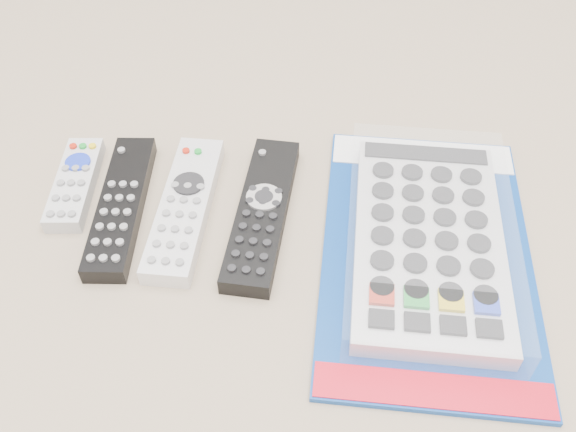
{
  "coord_description": "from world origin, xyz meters",
  "views": [
    {
      "loc": [
        0.06,
        -0.5,
        0.54
      ],
      "look_at": [
        0.05,
        -0.02,
        0.01
      ],
      "focal_mm": 40.0,
      "sensor_mm": 36.0,
      "label": 1
    }
  ],
  "objects_px": {
    "remote_silver_dvd": "(185,207)",
    "remote_slim_black": "(121,205)",
    "remote_large_black": "(262,212)",
    "jumbo_remote_packaged": "(429,239)",
    "remote_small_grey": "(75,183)"
  },
  "relations": [
    {
      "from": "remote_silver_dvd",
      "to": "remote_slim_black",
      "type": "bearing_deg",
      "value": -176.38
    },
    {
      "from": "remote_slim_black",
      "to": "remote_large_black",
      "type": "distance_m",
      "value": 0.16
    },
    {
      "from": "remote_slim_black",
      "to": "jumbo_remote_packaged",
      "type": "relative_size",
      "value": 0.55
    },
    {
      "from": "remote_slim_black",
      "to": "remote_large_black",
      "type": "bearing_deg",
      "value": -3.08
    },
    {
      "from": "remote_silver_dvd",
      "to": "remote_small_grey",
      "type": "bearing_deg",
      "value": 169.37
    },
    {
      "from": "remote_silver_dvd",
      "to": "remote_large_black",
      "type": "relative_size",
      "value": 0.95
    },
    {
      "from": "remote_small_grey",
      "to": "remote_silver_dvd",
      "type": "distance_m",
      "value": 0.14
    },
    {
      "from": "remote_large_black",
      "to": "jumbo_remote_packaged",
      "type": "xyz_separation_m",
      "value": [
        0.18,
        -0.04,
        0.01
      ]
    },
    {
      "from": "remote_small_grey",
      "to": "jumbo_remote_packaged",
      "type": "distance_m",
      "value": 0.41
    },
    {
      "from": "remote_small_grey",
      "to": "jumbo_remote_packaged",
      "type": "xyz_separation_m",
      "value": [
        0.4,
        -0.08,
        0.01
      ]
    },
    {
      "from": "remote_slim_black",
      "to": "jumbo_remote_packaged",
      "type": "bearing_deg",
      "value": -9.02
    },
    {
      "from": "remote_silver_dvd",
      "to": "remote_large_black",
      "type": "xyz_separation_m",
      "value": [
        0.09,
        -0.01,
        0.0
      ]
    },
    {
      "from": "jumbo_remote_packaged",
      "to": "remote_silver_dvd",
      "type": "bearing_deg",
      "value": 174.29
    },
    {
      "from": "remote_slim_black",
      "to": "remote_silver_dvd",
      "type": "distance_m",
      "value": 0.07
    },
    {
      "from": "remote_large_black",
      "to": "jumbo_remote_packaged",
      "type": "bearing_deg",
      "value": -6.5
    }
  ]
}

